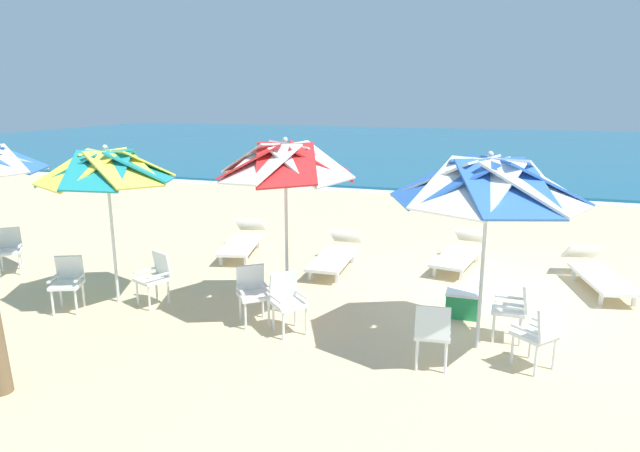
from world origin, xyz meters
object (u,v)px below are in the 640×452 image
Objects in this scene: plastic_chair_1 at (540,333)px; cooler_box at (462,304)px; sun_lounger_0 at (598,273)px; plastic_chair_0 at (432,331)px; plastic_chair_2 at (514,306)px; plastic_chair_4 at (253,291)px; plastic_chair_5 at (68,280)px; plastic_chair_6 at (155,275)px; beach_umbrella_0 at (488,182)px; beach_umbrella_2 at (107,168)px; sun_lounger_2 at (335,255)px; sun_lounger_1 at (460,253)px; plastic_chair_7 at (9,248)px; beach_umbrella_1 at (285,163)px; plastic_chair_3 at (287,299)px; sun_lounger_3 at (243,241)px.

cooler_box is at bearing 124.83° from plastic_chair_1.
cooler_box is at bearing -136.93° from sun_lounger_0.
plastic_chair_2 is at bearing 50.50° from plastic_chair_0.
plastic_chair_5 is (-2.98, -0.46, 0.00)m from plastic_chair_4.
plastic_chair_5 is 1.34m from plastic_chair_6.
beach_umbrella_0 reaches higher than plastic_chair_6.
plastic_chair_4 is 3.02m from plastic_chair_5.
sun_lounger_2 is (2.92, 2.85, -1.94)m from beach_umbrella_2.
sun_lounger_0 is at bearing 23.61° from plastic_chair_6.
sun_lounger_2 is at bearing 81.60° from plastic_chair_4.
plastic_chair_1 is at bearing -55.17° from cooler_box.
beach_umbrella_0 is at bearing -82.16° from sun_lounger_1.
sun_lounger_2 is at bearing 44.74° from plastic_chair_5.
beach_umbrella_0 is 8.91m from plastic_chair_7.
plastic_chair_6 reaches higher than sun_lounger_2.
beach_umbrella_1 is 5.92m from sun_lounger_0.
plastic_chair_0 is 2.18m from plastic_chair_3.
sun_lounger_3 is (-5.03, 3.19, -2.00)m from beach_umbrella_0.
plastic_chair_6 is 3.14m from sun_lounger_3.
beach_umbrella_1 is 3.21m from sun_lounger_2.
plastic_chair_5 is (-3.60, -0.30, 0.00)m from plastic_chair_3.
plastic_chair_4 is at bearing -148.05° from sun_lounger_0.
plastic_chair_3 is at bearing 167.02° from plastic_chair_0.
beach_umbrella_2 is 5.94m from cooler_box.
plastic_chair_1 is 0.39× the size of sun_lounger_3.
beach_umbrella_0 is 2.35m from cooler_box.
beach_umbrella_1 is 3.17× the size of plastic_chair_3.
cooler_box is (4.75, -2.13, -0.08)m from sun_lounger_3.
beach_umbrella_0 is at bearing -121.56° from sun_lounger_0.
beach_umbrella_2 is (-2.85, -0.41, -0.14)m from beach_umbrella_1.
beach_umbrella_0 reaches higher than cooler_box.
plastic_chair_7 is 10.91m from sun_lounger_0.
plastic_chair_0 is 1.00× the size of plastic_chair_6.
plastic_chair_0 is at bearing -129.50° from plastic_chair_2.
plastic_chair_7 is at bearing -166.83° from sun_lounger_0.
beach_umbrella_2 is 8.51m from sun_lounger_0.
beach_umbrella_2 reaches higher than sun_lounger_0.
plastic_chair_2 is at bearing -73.76° from sun_lounger_1.
sun_lounger_2 is at bearing 20.36° from plastic_chair_7.
sun_lounger_1 is at bearing 106.95° from plastic_chair_1.
cooler_box is (5.97, 1.64, -0.30)m from plastic_chair_5.
sun_lounger_1 and sun_lounger_2 have the same top height.
cooler_box is (4.79, 1.01, -0.30)m from plastic_chair_6.
beach_umbrella_1 is at bearing -91.57° from sun_lounger_2.
plastic_chair_4 is 1.00× the size of plastic_chair_7.
sun_lounger_2 is (-4.74, -0.30, 0.00)m from sun_lounger_0.
plastic_chair_4 is 0.39× the size of sun_lounger_0.
sun_lounger_1 is (8.20, 3.07, -0.22)m from plastic_chair_7.
beach_umbrella_0 is 2.01m from plastic_chair_0.
beach_umbrella_1 is 1.27× the size of sun_lounger_2.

